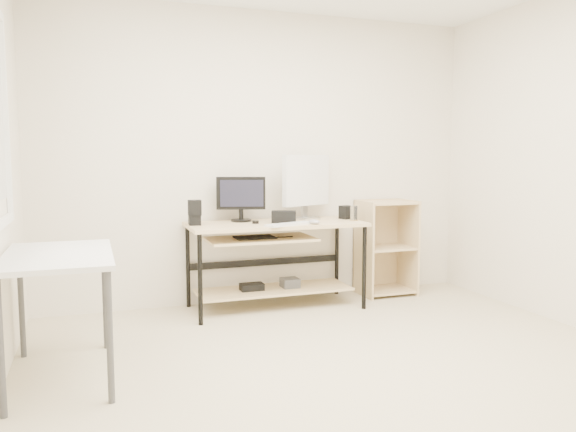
# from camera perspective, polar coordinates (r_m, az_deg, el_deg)

# --- Properties ---
(room) EXTENTS (4.01, 4.01, 2.62)m
(room) POSITION_cam_1_polar(r_m,az_deg,el_deg) (3.23, 5.35, 6.15)
(room) COLOR beige
(room) RESTS_ON ground
(desk) EXTENTS (1.50, 0.65, 0.75)m
(desk) POSITION_cam_1_polar(r_m,az_deg,el_deg) (4.84, -1.59, -3.14)
(desk) COLOR beige
(desk) RESTS_ON ground
(side_table) EXTENTS (0.60, 1.00, 0.75)m
(side_table) POSITION_cam_1_polar(r_m,az_deg,el_deg) (3.55, -22.28, -4.79)
(side_table) COLOR silver
(side_table) RESTS_ON ground
(shelf_unit) EXTENTS (0.50, 0.40, 0.90)m
(shelf_unit) POSITION_cam_1_polar(r_m,az_deg,el_deg) (5.46, 9.72, -3.09)
(shelf_unit) COLOR #D9BC87
(shelf_unit) RESTS_ON ground
(black_monitor) EXTENTS (0.42, 0.18, 0.39)m
(black_monitor) POSITION_cam_1_polar(r_m,az_deg,el_deg) (4.87, -4.79, 2.04)
(black_monitor) COLOR black
(black_monitor) RESTS_ON desk
(white_imac) EXTENTS (0.51, 0.27, 0.58)m
(white_imac) POSITION_cam_1_polar(r_m,az_deg,el_deg) (5.04, 1.87, 3.47)
(white_imac) COLOR silver
(white_imac) RESTS_ON desk
(keyboard) EXTENTS (0.46, 0.28, 0.02)m
(keyboard) POSITION_cam_1_polar(r_m,az_deg,el_deg) (4.62, 0.19, -0.83)
(keyboard) COLOR silver
(keyboard) RESTS_ON desk
(mouse) EXTENTS (0.11, 0.13, 0.04)m
(mouse) POSITION_cam_1_polar(r_m,az_deg,el_deg) (4.69, 2.68, -0.59)
(mouse) COLOR #A7A7AC
(mouse) RESTS_ON desk
(center_speaker) EXTENTS (0.22, 0.16, 0.10)m
(center_speaker) POSITION_cam_1_polar(r_m,az_deg,el_deg) (4.77, -0.43, -0.08)
(center_speaker) COLOR black
(center_speaker) RESTS_ON desk
(speaker_left) EXTENTS (0.11, 0.11, 0.21)m
(speaker_left) POSITION_cam_1_polar(r_m,az_deg,el_deg) (4.66, -9.46, 0.40)
(speaker_left) COLOR black
(speaker_left) RESTS_ON desk
(speaker_right) EXTENTS (0.13, 0.13, 0.12)m
(speaker_right) POSITION_cam_1_polar(r_m,az_deg,el_deg) (5.10, 5.93, 0.38)
(speaker_right) COLOR black
(speaker_right) RESTS_ON desk
(audio_controller) EXTENTS (0.09, 0.06, 0.18)m
(audio_controller) POSITION_cam_1_polar(r_m,az_deg,el_deg) (4.74, -9.53, 0.29)
(audio_controller) COLOR black
(audio_controller) RESTS_ON desk
(volume_puck) EXTENTS (0.06, 0.06, 0.02)m
(volume_puck) POSITION_cam_1_polar(r_m,az_deg,el_deg) (4.73, -3.32, -0.63)
(volume_puck) COLOR black
(volume_puck) RESTS_ON desk
(smartphone) EXTENTS (0.06, 0.12, 0.01)m
(smartphone) POSITION_cam_1_polar(r_m,az_deg,el_deg) (4.82, -0.03, -0.58)
(smartphone) COLOR black
(smartphone) RESTS_ON desk
(coaster) EXTENTS (0.10, 0.10, 0.01)m
(coaster) POSITION_cam_1_polar(r_m,az_deg,el_deg) (4.99, 6.71, -0.42)
(coaster) COLOR #A5804A
(coaster) RESTS_ON desk
(drinking_glass) EXTENTS (0.08, 0.08, 0.12)m
(drinking_glass) POSITION_cam_1_polar(r_m,az_deg,el_deg) (4.98, 6.72, 0.32)
(drinking_glass) COLOR white
(drinking_glass) RESTS_ON coaster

